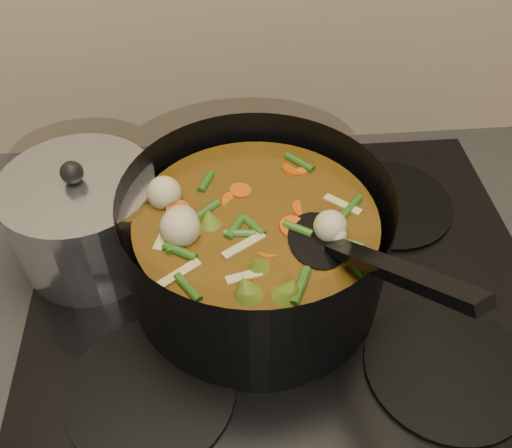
{
  "coord_description": "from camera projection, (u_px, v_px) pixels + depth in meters",
  "views": [
    {
      "loc": [
        -0.08,
        1.5,
        1.49
      ],
      "look_at": [
        -0.04,
        1.94,
        1.03
      ],
      "focal_mm": 40.0,
      "sensor_mm": 36.0,
      "label": 1
    }
  ],
  "objects": [
    {
      "name": "counter",
      "position": [
        276.0,
        446.0,
        1.04
      ],
      "size": [
        2.64,
        0.64,
        0.91
      ],
      "color": "brown",
      "rests_on": "ground"
    },
    {
      "name": "stovetop",
      "position": [
        286.0,
        289.0,
        0.71
      ],
      "size": [
        0.62,
        0.54,
        0.03
      ],
      "color": "black",
      "rests_on": "counter"
    },
    {
      "name": "stockpot",
      "position": [
        257.0,
        245.0,
        0.66
      ],
      "size": [
        0.36,
        0.4,
        0.22
      ],
      "rotation": [
        0.0,
        0.0,
        0.26
      ],
      "color": "black",
      "rests_on": "stovetop"
    },
    {
      "name": "saucepan",
      "position": [
        86.0,
        219.0,
        0.7
      ],
      "size": [
        0.18,
        0.18,
        0.15
      ],
      "rotation": [
        0.0,
        0.0,
        -0.2
      ],
      "color": "silver",
      "rests_on": "stovetop"
    }
  ]
}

